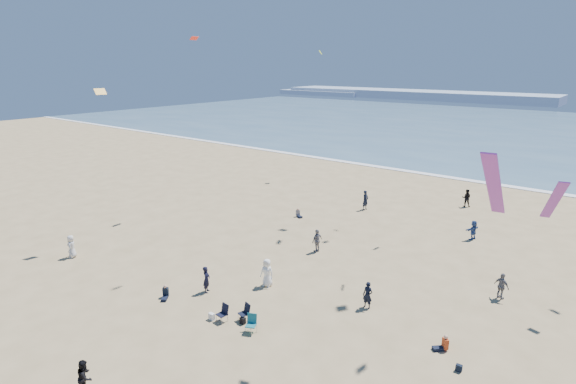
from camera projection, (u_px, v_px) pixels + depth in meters
The scene contains 12 objects.
ground at pixel (154, 360), 21.78m from camera, with size 220.00×220.00×0.00m, color tan.
ocean at pixel (536, 132), 93.78m from camera, with size 220.00×100.00×0.06m, color #476B84.
surf_line at pixel (458, 179), 55.88m from camera, with size 220.00×1.20×0.08m, color white.
headland_far at pixel (410, 94), 185.67m from camera, with size 110.00×20.00×3.20m, color #7A8EA8.
headland_near at pixel (323, 93), 205.70m from camera, with size 40.00×14.00×2.00m, color #7A8EA8.
standing_flyers at pixel (362, 274), 28.71m from camera, with size 36.46×39.74×1.94m.
seated_group at pixel (280, 316), 24.75m from camera, with size 19.02×24.45×0.84m.
chair_cluster at pixel (239, 317), 24.56m from camera, with size 2.73×1.50×1.00m.
white_tote at pixel (212, 316), 25.14m from camera, with size 0.35×0.20×0.40m, color white.
black_backpack at pixel (243, 321), 24.76m from camera, with size 0.30×0.22×0.38m, color black.
navy_bag at pixel (459, 368), 20.94m from camera, with size 0.28×0.18×0.34m, color black.
kites_aloft at pixel (492, 45), 22.45m from camera, with size 40.05×37.65×28.08m.
Camera 1 is at (16.62, -10.74, 13.84)m, focal length 28.00 mm.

